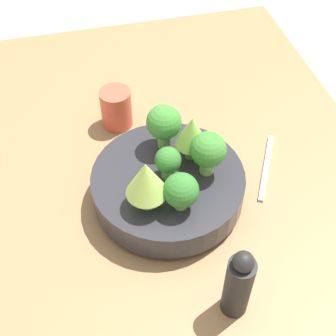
% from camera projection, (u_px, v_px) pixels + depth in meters
% --- Properties ---
extents(ground_plane, '(6.00, 6.00, 0.00)m').
position_uv_depth(ground_plane, '(174.00, 198.00, 0.92)').
color(ground_plane, beige).
extents(table, '(1.17, 0.83, 0.04)m').
position_uv_depth(table, '(174.00, 192.00, 0.90)').
color(table, olive).
rests_on(table, ground_plane).
extents(bowl, '(0.27, 0.27, 0.07)m').
position_uv_depth(bowl, '(168.00, 186.00, 0.84)').
color(bowl, '#28282D').
rests_on(bowl, table).
extents(broccoli_floret_right, '(0.06, 0.06, 0.09)m').
position_uv_depth(broccoli_floret_right, '(164.00, 123.00, 0.83)').
color(broccoli_floret_right, '#6BA34C').
rests_on(broccoli_floret_right, bowl).
extents(broccoli_floret_front, '(0.06, 0.06, 0.09)m').
position_uv_depth(broccoli_floret_front, '(208.00, 151.00, 0.79)').
color(broccoli_floret_front, '#7AB256').
rests_on(broccoli_floret_front, bowl).
extents(broccoli_floret_left, '(0.06, 0.06, 0.07)m').
position_uv_depth(broccoli_floret_left, '(181.00, 191.00, 0.75)').
color(broccoli_floret_left, '#7AB256').
rests_on(broccoli_floret_left, bowl).
extents(broccoli_floret_center, '(0.05, 0.05, 0.06)m').
position_uv_depth(broccoli_floret_center, '(168.00, 161.00, 0.79)').
color(broccoli_floret_center, '#6BA34C').
rests_on(broccoli_floret_center, bowl).
extents(romanesco_piece_far, '(0.07, 0.07, 0.10)m').
position_uv_depth(romanesco_piece_far, '(146.00, 180.00, 0.73)').
color(romanesco_piece_far, '#609347').
rests_on(romanesco_piece_far, bowl).
extents(romanesco_piece_near, '(0.06, 0.06, 0.09)m').
position_uv_depth(romanesco_piece_near, '(192.00, 132.00, 0.80)').
color(romanesco_piece_near, '#609347').
rests_on(romanesco_piece_near, bowl).
extents(cup, '(0.06, 0.06, 0.09)m').
position_uv_depth(cup, '(116.00, 108.00, 0.97)').
color(cup, '#C64C38').
rests_on(cup, table).
extents(pepper_mill, '(0.04, 0.04, 0.15)m').
position_uv_depth(pepper_mill, '(238.00, 284.00, 0.67)').
color(pepper_mill, black).
rests_on(pepper_mill, table).
extents(fork, '(0.16, 0.09, 0.01)m').
position_uv_depth(fork, '(266.00, 166.00, 0.92)').
color(fork, silver).
rests_on(fork, table).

